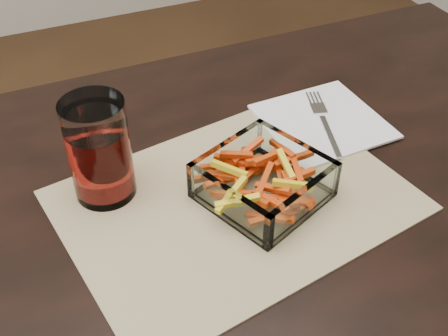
{
  "coord_description": "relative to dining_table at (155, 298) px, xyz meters",
  "views": [
    {
      "loc": [
        -0.1,
        -0.45,
        1.28
      ],
      "look_at": [
        0.14,
        0.08,
        0.78
      ],
      "focal_mm": 45.0,
      "sensor_mm": 36.0,
      "label": 1
    }
  ],
  "objects": [
    {
      "name": "placemat",
      "position": [
        0.14,
        0.04,
        0.09
      ],
      "size": [
        0.5,
        0.4,
        0.0
      ],
      "primitive_type": "cube",
      "rotation": [
        0.0,
        0.0,
        0.16
      ],
      "color": "tan",
      "rests_on": "dining_table"
    },
    {
      "name": "tumbler",
      "position": [
        -0.02,
        0.13,
        0.16
      ],
      "size": [
        0.08,
        0.08,
        0.15
      ],
      "color": "white",
      "rests_on": "placemat"
    },
    {
      "name": "glass_bowl",
      "position": [
        0.17,
        0.04,
        0.11
      ],
      "size": [
        0.19,
        0.19,
        0.06
      ],
      "rotation": [
        0.0,
        0.0,
        0.38
      ],
      "color": "white",
      "rests_on": "placemat"
    },
    {
      "name": "dining_table",
      "position": [
        0.0,
        0.0,
        0.0
      ],
      "size": [
        1.6,
        0.9,
        0.75
      ],
      "color": "black",
      "rests_on": "ground"
    },
    {
      "name": "fork",
      "position": [
        0.34,
        0.15,
        0.1
      ],
      "size": [
        0.07,
        0.17,
        0.0
      ],
      "rotation": [
        0.0,
        0.0,
        -0.3
      ],
      "color": "silver",
      "rests_on": "napkin"
    },
    {
      "name": "napkin",
      "position": [
        0.34,
        0.15,
        0.09
      ],
      "size": [
        0.18,
        0.18,
        0.0
      ],
      "primitive_type": "cube",
      "rotation": [
        0.0,
        0.0,
        0.03
      ],
      "color": "white",
      "rests_on": "placemat"
    }
  ]
}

